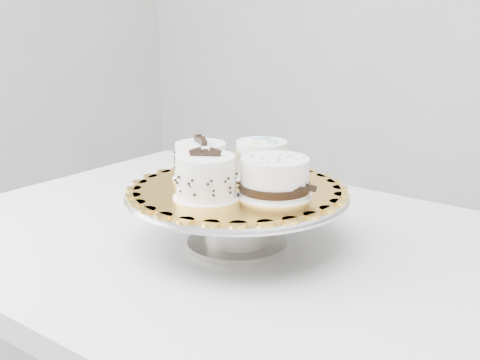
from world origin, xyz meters
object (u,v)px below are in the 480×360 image
Objects in this scene: table at (256,277)px; cake_stand at (237,208)px; cake_board at (237,189)px; cake_ribbon at (275,178)px; cake_swirl at (206,178)px; cake_dots at (262,159)px; cake_banded at (201,162)px.

cake_stand reaches higher than table.
cake_board is (0.00, 0.00, 0.04)m from cake_stand.
table is 8.75× the size of cake_ribbon.
cake_swirl is 1.18× the size of cake_dots.
cake_banded is 0.17m from cake_ribbon.
cake_board is 2.43× the size of cake_ribbon.
cake_banded reaches higher than cake_stand.
cake_swirl is at bearing -12.14° from cake_banded.
cake_board is 3.14× the size of cake_dots.
cake_swirl is (-0.00, -0.08, 0.07)m from cake_stand.
cake_swirl reaches higher than cake_ribbon.
cake_swirl is 0.12m from cake_banded.
cake_dots is 0.78× the size of cake_ribbon.
cake_board is at bearing -97.13° from cake_dots.
cake_ribbon is at bearing 0.17° from cake_board.
cake_banded reaches higher than cake_ribbon.
cake_ribbon is (0.08, 0.00, 0.03)m from cake_board.
cake_banded is (-0.09, 0.00, 0.07)m from cake_stand.
cake_dots is at bearing 160.05° from cake_ribbon.
cake_board is 0.09m from cake_banded.
cake_ribbon is at bearing 31.74° from cake_banded.
cake_stand is 2.89× the size of cake_swirl.
cake_stand is 0.04m from cake_board.
cake_board reaches higher than table.
cake_swirl is (-0.00, -0.08, 0.04)m from cake_board.
cake_swirl is 1.07× the size of cake_banded.
cake_board is at bearing -157.39° from cake_ribbon.
cake_dots is 0.11m from cake_ribbon.
cake_board is at bearing 54.96° from cake_swirl.
cake_banded is 0.11m from cake_dots.
cake_dots is at bearing 92.35° from cake_board.
cake_banded is at bearing -147.31° from cake_dots.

